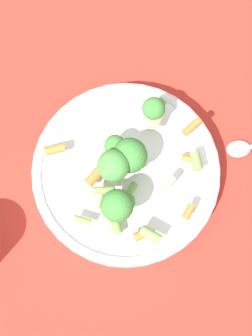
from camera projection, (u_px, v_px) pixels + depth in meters
ground_plane at (126, 177)px, 0.69m from camera, size 3.00×3.00×0.00m
bowl at (126, 173)px, 0.66m from camera, size 0.26×0.26×0.05m
pasta_salad at (125, 168)px, 0.60m from camera, size 0.22×0.21×0.08m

